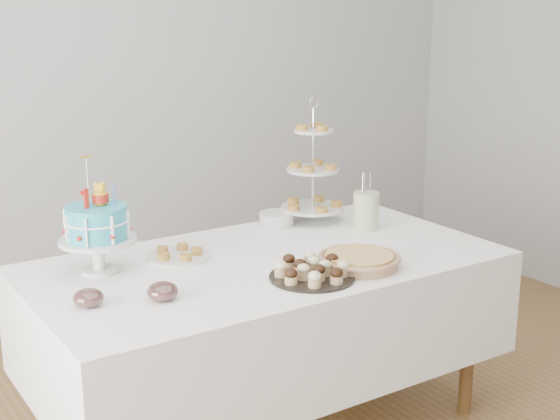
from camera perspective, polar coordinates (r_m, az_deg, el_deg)
walls at (r=2.82m, az=2.19°, el=5.99°), size 5.04×4.04×2.70m
table at (r=3.28m, az=-1.00°, el=-7.40°), size 1.92×1.02×0.77m
birthday_cake at (r=3.08m, az=-13.17°, el=-2.29°), size 0.30×0.30×0.46m
cupcake_tray at (r=2.97m, az=2.36°, el=-4.37°), size 0.33×0.33×0.08m
pie at (r=3.11m, az=5.81°, el=-3.65°), size 0.33×0.33×0.05m
tiered_stand at (r=3.70m, az=2.43°, el=2.91°), size 0.31×0.31×0.60m
plate_stack at (r=3.67m, az=-0.25°, el=-0.66°), size 0.16×0.16×0.06m
pastry_plate at (r=3.23m, az=-7.44°, el=-3.23°), size 0.26×0.26×0.04m
jam_bowl_a at (r=2.79m, az=-8.58°, el=-5.92°), size 0.11×0.11×0.07m
jam_bowl_b at (r=2.79m, az=-13.84°, el=-6.28°), size 0.11×0.11×0.06m
utensil_pitcher at (r=3.62m, az=6.32°, el=0.06°), size 0.13×0.12×0.26m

